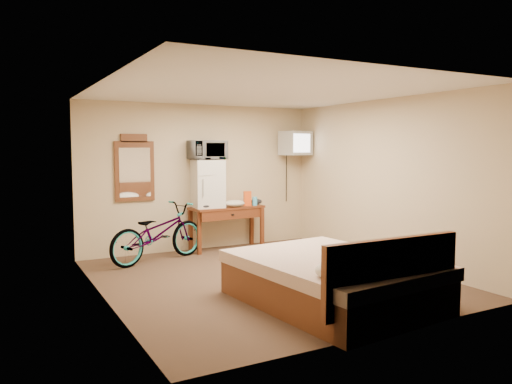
% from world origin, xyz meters
% --- Properties ---
extents(room, '(4.60, 4.64, 2.50)m').
position_xyz_m(room, '(-0.00, 0.00, 1.25)').
color(room, '#3F311F').
rests_on(room, ground).
extents(desk, '(1.32, 0.60, 0.75)m').
position_xyz_m(desk, '(0.39, 2.00, 0.62)').
color(desk, '#632F16').
rests_on(desk, floor).
extents(mini_fridge, '(0.53, 0.51, 0.81)m').
position_xyz_m(mini_fridge, '(0.04, 2.07, 1.15)').
color(mini_fridge, silver).
rests_on(mini_fridge, desk).
extents(microwave, '(0.61, 0.43, 0.33)m').
position_xyz_m(microwave, '(0.04, 2.07, 1.72)').
color(microwave, silver).
rests_on(microwave, mini_fridge).
extents(snack_bag, '(0.14, 0.10, 0.25)m').
position_xyz_m(snack_bag, '(0.75, 1.97, 0.88)').
color(snack_bag, '#E64E14').
rests_on(snack_bag, desk).
extents(blue_cup, '(0.09, 0.09, 0.15)m').
position_xyz_m(blue_cup, '(0.88, 1.93, 0.83)').
color(blue_cup, '#45B9ED').
rests_on(blue_cup, desk).
extents(cloth_cream, '(0.38, 0.29, 0.12)m').
position_xyz_m(cloth_cream, '(0.47, 1.92, 0.81)').
color(cloth_cream, beige).
rests_on(cloth_cream, desk).
extents(cloth_dark_a, '(0.23, 0.18, 0.09)m').
position_xyz_m(cloth_dark_a, '(-0.07, 1.92, 0.79)').
color(cloth_dark_a, black).
rests_on(cloth_dark_a, desk).
extents(cloth_dark_b, '(0.22, 0.18, 0.10)m').
position_xyz_m(cloth_dark_b, '(0.98, 2.07, 0.80)').
color(cloth_dark_b, black).
rests_on(cloth_dark_b, desk).
extents(crt_television, '(0.58, 0.63, 0.44)m').
position_xyz_m(crt_television, '(1.78, 2.02, 1.85)').
color(crt_television, black).
rests_on(crt_television, room).
extents(wall_mirror, '(0.64, 0.04, 1.09)m').
position_xyz_m(wall_mirror, '(-1.14, 2.27, 1.42)').
color(wall_mirror, brown).
rests_on(wall_mirror, room).
extents(bicycle, '(1.81, 1.13, 0.90)m').
position_xyz_m(bicycle, '(-0.96, 1.68, 0.45)').
color(bicycle, black).
rests_on(bicycle, floor).
extents(bed, '(1.87, 2.36, 0.90)m').
position_xyz_m(bed, '(0.13, -1.37, 0.29)').
color(bed, brown).
rests_on(bed, floor).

